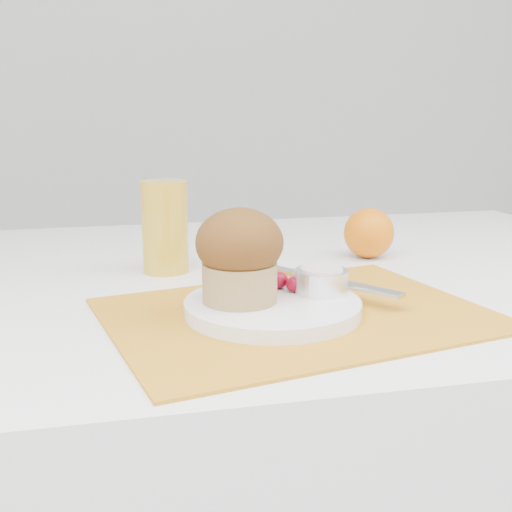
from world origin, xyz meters
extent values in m
cube|color=white|center=(0.00, 0.05, 0.38)|extent=(1.20, 0.80, 0.75)
cube|color=orange|center=(-0.03, -0.15, 0.75)|extent=(0.45, 0.37, 0.00)
cylinder|color=white|center=(-0.06, -0.15, 0.76)|extent=(0.21, 0.21, 0.02)
cylinder|color=silver|center=(0.00, -0.13, 0.78)|extent=(0.07, 0.07, 0.03)
cylinder|color=beige|center=(0.00, -0.13, 0.79)|extent=(0.06, 0.06, 0.01)
ellipsoid|color=#59020F|center=(-0.04, -0.10, 0.78)|extent=(0.02, 0.02, 0.02)
ellipsoid|color=#5A0211|center=(-0.03, -0.12, 0.78)|extent=(0.02, 0.02, 0.02)
cube|color=#B5B8BF|center=(0.03, -0.09, 0.77)|extent=(0.13, 0.17, 0.00)
sphere|color=orange|center=(0.15, 0.09, 0.79)|extent=(0.08, 0.08, 0.08)
cylinder|color=gold|center=(-0.15, 0.08, 0.81)|extent=(0.08, 0.08, 0.13)
cylinder|color=tan|center=(-0.09, -0.14, 0.79)|extent=(0.09, 0.09, 0.04)
ellipsoid|color=#381E0A|center=(-0.09, -0.14, 0.83)|extent=(0.09, 0.09, 0.07)
camera|label=1|loc=(-0.22, -0.79, 0.98)|focal=45.00mm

